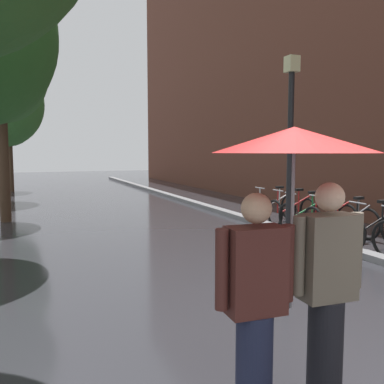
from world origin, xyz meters
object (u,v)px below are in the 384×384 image
street_tree_4 (9,115)px  parked_bicycle_8 (273,207)px  street_tree_2 (0,74)px  street_lamp_post (290,134)px  parked_bicycle_3 (374,230)px  parked_bicycle_4 (351,224)px  parked_bicycle_6 (305,215)px  street_tree_3 (1,104)px  parked_bicycle_7 (292,211)px  couple_under_umbrella (293,225)px  parked_bicycle_5 (330,219)px

street_tree_4 → parked_bicycle_8: 14.29m
street_tree_2 → street_lamp_post: 7.80m
street_tree_4 → parked_bicycle_3: size_ratio=4.71×
parked_bicycle_4 → parked_bicycle_6: bearing=94.4°
street_tree_3 → parked_bicycle_4: street_tree_3 is taller
street_lamp_post → street_tree_2: bearing=137.4°
street_tree_2 → parked_bicycle_4: 9.56m
street_tree_4 → parked_bicycle_3: street_tree_4 is taller
parked_bicycle_8 → street_lamp_post: (-1.30, -2.57, 1.89)m
street_tree_3 → parked_bicycle_8: bearing=-46.0°
parked_bicycle_3 → parked_bicycle_6: same height
street_tree_4 → parked_bicycle_6: 15.56m
parked_bicycle_7 → street_lamp_post: (-1.34, -1.75, 1.89)m
street_tree_3 → parked_bicycle_6: bearing=-51.7°
couple_under_umbrella → parked_bicycle_3: bearing=39.0°
parked_bicycle_4 → parked_bicycle_8: same height
parked_bicycle_5 → parked_bicycle_7: bearing=92.2°
street_tree_4 → parked_bicycle_3: 17.41m
street_tree_4 → couple_under_umbrella: 19.64m
street_tree_4 → parked_bicycle_3: (7.02, -15.59, -3.30)m
street_tree_3 → couple_under_umbrella: 15.09m
couple_under_umbrella → street_lamp_post: bearing=55.1°
parked_bicycle_5 → couple_under_umbrella: bearing=-132.7°
street_tree_3 → parked_bicycle_4: size_ratio=4.77×
parked_bicycle_4 → parked_bicycle_5: bearing=84.4°
street_tree_4 → street_lamp_post: size_ratio=1.35×
street_lamp_post → street_tree_3: bearing=120.3°
parked_bicycle_3 → parked_bicycle_4: bearing=89.5°
street_tree_3 → parked_bicycle_7: street_tree_3 is taller
parked_bicycle_4 → parked_bicycle_7: 2.13m
parked_bicycle_3 → street_tree_3: bearing=123.1°
parked_bicycle_5 → parked_bicycle_8: same height
parked_bicycle_5 → parked_bicycle_7: size_ratio=1.01×
parked_bicycle_8 → parked_bicycle_7: bearing=-87.2°
parked_bicycle_3 → street_lamp_post: bearing=142.4°
couple_under_umbrella → parked_bicycle_8: bearing=57.8°
parked_bicycle_8 → street_tree_2: bearing=159.5°
parked_bicycle_5 → street_lamp_post: bearing=-166.3°
parked_bicycle_8 → couple_under_umbrella: 8.75m
parked_bicycle_3 → parked_bicycle_6: size_ratio=1.00×
parked_bicycle_6 → street_tree_3: bearing=128.3°
parked_bicycle_5 → street_lamp_post: (-1.39, -0.34, 1.89)m
street_tree_4 → street_lamp_post: street_tree_4 is taller
parked_bicycle_7 → street_lamp_post: bearing=-127.4°
parked_bicycle_6 → parked_bicycle_3: bearing=-87.1°
street_tree_4 → parked_bicycle_4: bearing=-64.8°
street_lamp_post → parked_bicycle_8: bearing=63.2°
parked_bicycle_7 → street_lamp_post: 2.91m
parked_bicycle_8 → parked_bicycle_3: bearing=-89.7°
parked_bicycle_3 → parked_bicycle_7: same height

